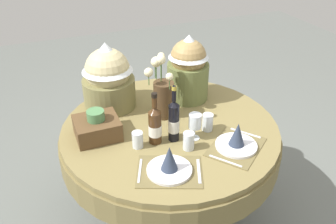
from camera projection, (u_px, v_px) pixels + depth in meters
name	position (u px, v px, depth m)	size (l,w,h in m)	color
ground	(170.00, 208.00, 2.63)	(8.00, 8.00, 0.00)	slate
dining_table	(170.00, 142.00, 2.32)	(1.39, 1.39, 0.73)	olive
place_setting_left	(169.00, 165.00, 1.85)	(0.41, 0.37, 0.16)	brown
place_setting_right	(237.00, 140.00, 2.04)	(0.43, 0.41, 0.16)	brown
flower_vase	(163.00, 93.00, 2.27)	(0.19, 0.23, 0.42)	#47331E
wine_bottle_left	(155.00, 125.00, 2.04)	(0.08, 0.08, 0.32)	#422814
wine_bottle_centre	(174.00, 121.00, 2.06)	(0.07, 0.07, 0.36)	black
wine_glass_right	(195.00, 122.00, 2.07)	(0.08, 0.08, 0.17)	silver
tumbler_near_left	(208.00, 122.00, 2.19)	(0.07, 0.07, 0.11)	silver
tumbler_near_right	(189.00, 141.00, 2.02)	(0.07, 0.07, 0.11)	silver
tumbler_mid	(138.00, 140.00, 2.04)	(0.06, 0.06, 0.10)	silver
gift_tub_back_left	(108.00, 74.00, 2.35)	(0.35, 0.35, 0.46)	olive
gift_tub_back_right	(188.00, 66.00, 2.43)	(0.29, 0.29, 0.47)	olive
woven_basket_side_left	(97.00, 127.00, 2.12)	(0.26, 0.23, 0.18)	brown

